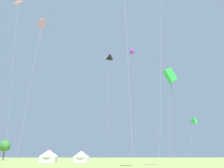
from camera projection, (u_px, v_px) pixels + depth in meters
The scene contains 9 objects.
kite_pink_diamond at pixel (41, 26), 39.83m from camera, with size 1.50×3.10×24.50m.
kite_pink_parafoil at pixel (18, 3), 47.33m from camera, with size 3.05×1.83×31.94m.
kite_green_delta at pixel (193, 122), 54.11m from camera, with size 3.20×2.53×10.32m.
kite_purple_delta at pixel (133, 52), 67.62m from camera, with size 2.26×2.11×31.69m.
kite_green_box at pixel (170, 76), 43.29m from camera, with size 3.12×2.92×17.42m.
kite_black_delta at pixel (108, 58), 55.04m from camera, with size 2.42×3.09×24.75m.
festival_tent_left at pixel (49, 155), 61.70m from camera, with size 4.91×4.91×3.19m.
festival_tent_center at pixel (81, 156), 61.90m from camera, with size 4.45×4.45×2.89m.
tree_distant_left at pixel (5, 146), 86.88m from camera, with size 4.14×4.14×7.20m.
Camera 1 is at (-1.04, -2.27, 1.78)m, focal length 37.37 mm.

